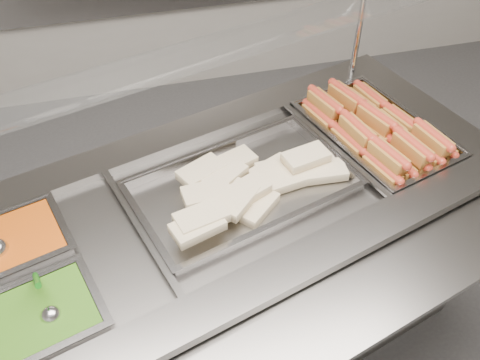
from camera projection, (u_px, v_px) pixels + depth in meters
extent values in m
cube|color=gray|center=(229.00, 277.00, 2.12)|extent=(2.03, 1.29, 0.91)
cube|color=slate|center=(289.00, 269.00, 1.56)|extent=(1.92, 0.69, 0.03)
cube|color=slate|center=(178.00, 135.00, 2.02)|extent=(1.92, 0.69, 0.03)
cube|color=slate|center=(425.00, 110.00, 2.13)|extent=(0.30, 0.61, 0.03)
cube|color=black|center=(227.00, 218.00, 1.87)|extent=(1.79, 1.06, 0.02)
cube|color=slate|center=(333.00, 147.00, 1.95)|extent=(0.19, 0.58, 0.01)
cube|color=slate|center=(140.00, 228.00, 1.67)|extent=(0.19, 0.58, 0.01)
cube|color=slate|center=(324.00, 320.00, 1.48)|extent=(1.88, 0.79, 0.02)
cylinder|color=silver|center=(360.00, 25.00, 2.14)|extent=(0.03, 0.03, 0.46)
cube|color=silver|center=(190.00, 56.00, 1.64)|extent=(1.74, 0.79, 0.09)
cube|color=#C34F0A|center=(14.00, 249.00, 1.65)|extent=(0.35, 0.30, 0.09)
cube|color=#2C6B10|center=(41.00, 323.00, 1.46)|extent=(0.35, 0.30, 0.09)
cube|color=#A26722|center=(382.00, 172.00, 1.88)|extent=(0.10, 0.17, 0.05)
cylinder|color=#B52D20|center=(383.00, 167.00, 1.86)|extent=(0.08, 0.17, 0.03)
cube|color=#A26722|center=(348.00, 143.00, 1.99)|extent=(0.09, 0.17, 0.05)
cylinder|color=#B52D20|center=(349.00, 139.00, 1.97)|extent=(0.08, 0.18, 0.03)
cube|color=#A26722|center=(318.00, 118.00, 2.10)|extent=(0.10, 0.17, 0.05)
cylinder|color=#B52D20|center=(319.00, 113.00, 2.09)|extent=(0.08, 0.17, 0.03)
cube|color=#A26722|center=(395.00, 166.00, 1.90)|extent=(0.10, 0.17, 0.05)
cylinder|color=#B52D20|center=(397.00, 161.00, 1.88)|extent=(0.08, 0.17, 0.03)
cube|color=#A26722|center=(362.00, 138.00, 2.01)|extent=(0.10, 0.17, 0.05)
cylinder|color=#B52D20|center=(363.00, 133.00, 2.00)|extent=(0.08, 0.17, 0.03)
cube|color=#A26722|center=(332.00, 113.00, 2.13)|extent=(0.10, 0.17, 0.05)
cylinder|color=#B52D20|center=(332.00, 108.00, 2.11)|extent=(0.08, 0.17, 0.03)
cube|color=#A26722|center=(409.00, 159.00, 1.93)|extent=(0.10, 0.17, 0.05)
cylinder|color=#B52D20|center=(410.00, 155.00, 1.91)|extent=(0.08, 0.17, 0.03)
cube|color=#A26722|center=(375.00, 132.00, 2.04)|extent=(0.10, 0.17, 0.05)
cylinder|color=#B52D20|center=(376.00, 127.00, 2.02)|extent=(0.08, 0.17, 0.03)
cube|color=#A26722|center=(344.00, 108.00, 2.15)|extent=(0.10, 0.17, 0.05)
cylinder|color=#B52D20|center=(345.00, 103.00, 2.14)|extent=(0.08, 0.17, 0.03)
cube|color=#A26722|center=(422.00, 153.00, 1.95)|extent=(0.10, 0.17, 0.05)
cylinder|color=#B52D20|center=(424.00, 148.00, 1.93)|extent=(0.08, 0.17, 0.03)
cube|color=#A26722|center=(388.00, 127.00, 2.06)|extent=(0.09, 0.17, 0.05)
cylinder|color=#B52D20|center=(389.00, 122.00, 2.05)|extent=(0.07, 0.18, 0.03)
cube|color=#A26722|center=(357.00, 103.00, 2.18)|extent=(0.10, 0.17, 0.05)
cylinder|color=#B52D20|center=(358.00, 98.00, 2.16)|extent=(0.08, 0.17, 0.03)
cube|color=#A26722|center=(435.00, 147.00, 1.97)|extent=(0.10, 0.17, 0.05)
cylinder|color=#B52D20|center=(437.00, 143.00, 1.96)|extent=(0.08, 0.17, 0.03)
cube|color=#A26722|center=(400.00, 121.00, 2.09)|extent=(0.10, 0.17, 0.05)
cylinder|color=#B52D20|center=(402.00, 117.00, 2.07)|extent=(0.08, 0.17, 0.03)
cube|color=#A26722|center=(369.00, 98.00, 2.20)|extent=(0.09, 0.17, 0.05)
cylinder|color=#B52D20|center=(370.00, 94.00, 2.19)|extent=(0.07, 0.18, 0.03)
cube|color=#A26722|center=(388.00, 157.00, 1.85)|extent=(0.10, 0.17, 0.05)
cylinder|color=#B52D20|center=(389.00, 152.00, 1.84)|extent=(0.08, 0.17, 0.03)
cube|color=#A26722|center=(357.00, 131.00, 1.96)|extent=(0.09, 0.17, 0.05)
cylinder|color=#B52D20|center=(358.00, 126.00, 1.94)|extent=(0.07, 0.18, 0.03)
cube|color=#A26722|center=(325.00, 104.00, 2.08)|extent=(0.10, 0.17, 0.05)
cylinder|color=#B52D20|center=(325.00, 99.00, 2.06)|extent=(0.08, 0.17, 0.03)
cube|color=#A26722|center=(412.00, 149.00, 1.89)|extent=(0.09, 0.17, 0.05)
cylinder|color=#B52D20|center=(414.00, 143.00, 1.87)|extent=(0.08, 0.18, 0.03)
cube|color=#A26722|center=(376.00, 119.00, 2.01)|extent=(0.10, 0.17, 0.05)
cylinder|color=#B52D20|center=(377.00, 114.00, 1.99)|extent=(0.09, 0.17, 0.03)
cube|color=#A26722|center=(346.00, 97.00, 2.11)|extent=(0.10, 0.17, 0.05)
cylinder|color=#B52D20|center=(347.00, 92.00, 2.10)|extent=(0.09, 0.17, 0.03)
cube|color=#A26722|center=(432.00, 140.00, 1.92)|extent=(0.09, 0.17, 0.05)
cylinder|color=#B52D20|center=(434.00, 135.00, 1.91)|extent=(0.07, 0.18, 0.03)
cube|color=#D3B88D|center=(279.00, 169.00, 1.87)|extent=(0.16, 0.10, 0.03)
cube|color=#D3B88D|center=(324.00, 171.00, 1.86)|extent=(0.16, 0.10, 0.03)
cube|color=#D3B88D|center=(317.00, 169.00, 1.87)|extent=(0.16, 0.10, 0.03)
cube|color=#D3B88D|center=(227.00, 202.00, 1.75)|extent=(0.16, 0.10, 0.03)
cube|color=#D3B88D|center=(233.00, 162.00, 1.90)|extent=(0.18, 0.14, 0.03)
cube|color=#D3B88D|center=(272.00, 171.00, 1.87)|extent=(0.18, 0.15, 0.03)
cube|color=#D3B88D|center=(284.00, 180.00, 1.83)|extent=(0.17, 0.11, 0.03)
cube|color=#D3B88D|center=(256.00, 206.00, 1.75)|extent=(0.18, 0.17, 0.03)
cube|color=#D3B88D|center=(224.00, 176.00, 1.80)|extent=(0.18, 0.16, 0.03)
cube|color=#D3B88D|center=(245.00, 191.00, 1.75)|extent=(0.18, 0.15, 0.03)
cube|color=#D3B88D|center=(237.00, 200.00, 1.72)|extent=(0.17, 0.17, 0.03)
cube|color=#D3B88D|center=(207.00, 194.00, 1.74)|extent=(0.16, 0.10, 0.03)
cube|color=#D3B88D|center=(306.00, 157.00, 1.86)|extent=(0.17, 0.12, 0.03)
cube|color=#D3B88D|center=(201.00, 172.00, 1.82)|extent=(0.18, 0.15, 0.03)
cube|color=#D3B88D|center=(198.00, 227.00, 1.60)|extent=(0.18, 0.13, 0.03)
cube|color=#D3B88D|center=(201.00, 218.00, 1.62)|extent=(0.17, 0.13, 0.03)
sphere|color=silver|center=(51.00, 316.00, 1.44)|extent=(0.06, 0.06, 0.06)
cylinder|color=#157314|center=(37.00, 280.00, 1.45)|extent=(0.06, 0.14, 0.12)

